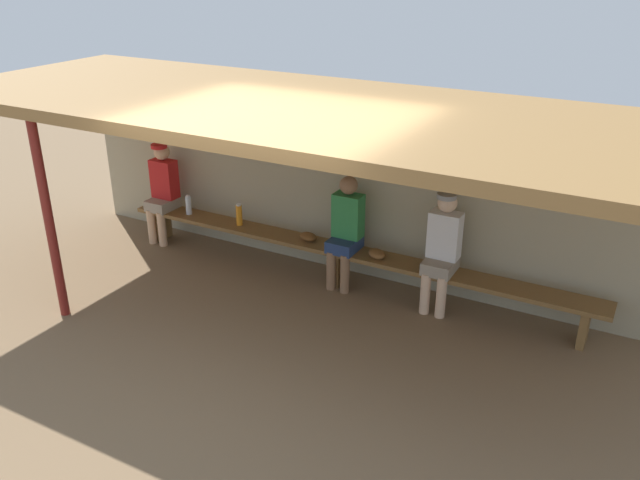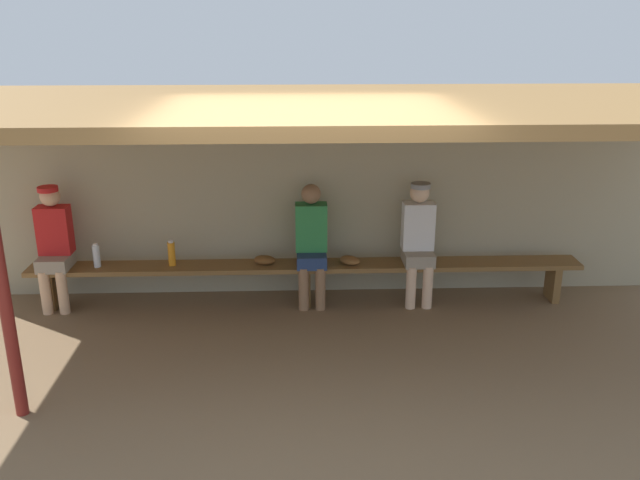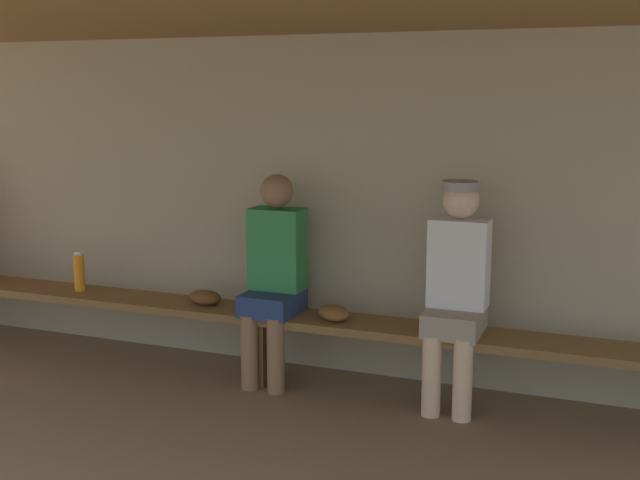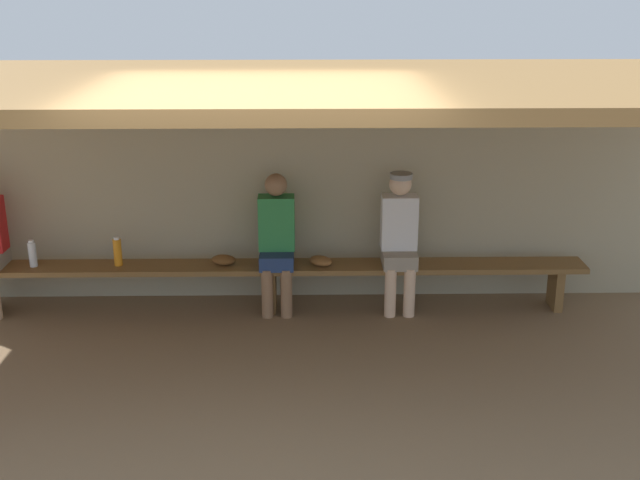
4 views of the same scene
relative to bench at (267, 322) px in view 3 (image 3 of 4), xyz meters
The scene contains 8 objects.
back_wall 0.84m from the bench, 90.00° to the left, with size 8.00×0.20×2.20m, color tan.
dugout_roof 2.06m from the bench, 90.00° to the right, with size 8.00×2.80×0.12m, color olive.
bench is the anchor object (origin of this frame).
player_rightmost 0.35m from the bench, ahead, with size 0.34×0.42×1.34m.
player_leftmost 1.27m from the bench, ahead, with size 0.34×0.42×1.34m.
water_bottle_orange 1.47m from the bench, behind, with size 0.08×0.08×0.28m.
baseball_glove_worn 0.48m from the bench, ahead, with size 0.24×0.17×0.09m, color brown.
baseball_glove_dark_brown 0.47m from the bench, behind, with size 0.24×0.17×0.09m, color brown.
Camera 3 is at (2.11, -2.93, 1.85)m, focal length 44.93 mm.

